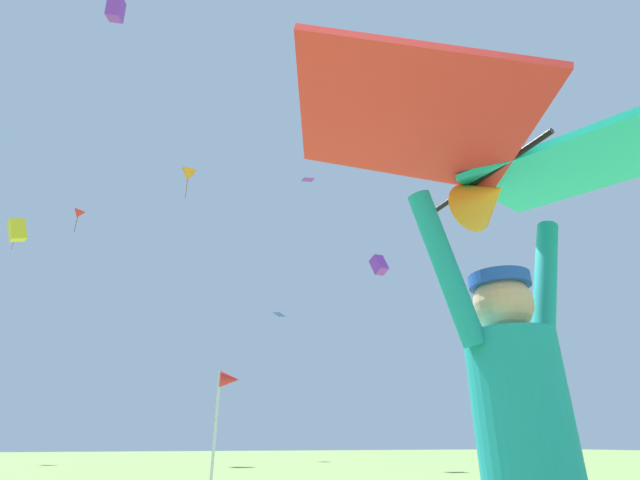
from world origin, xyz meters
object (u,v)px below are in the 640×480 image
object	(u,v)px
held_stunt_kite	(494,159)
distant_kite_purple_low_left	(116,9)
distant_kite_orange_mid_left	(188,175)
distant_kite_blue_overhead_distant	(280,314)
marker_flag	(227,389)
kite_flyer_person	(529,459)
distant_kite_red_high_left	(78,214)
distant_kite_yellow_low_right	(17,230)
distant_kite_orange_mid_right	(17,230)
distant_kite_purple_far_center	(308,179)
distant_kite_purple_high_right	(379,265)

from	to	relation	value
held_stunt_kite	distant_kite_purple_low_left	distance (m)	21.12
distant_kite_orange_mid_left	distant_kite_blue_overhead_distant	world-z (taller)	distant_kite_orange_mid_left
distant_kite_purple_low_left	marker_flag	xyz separation A→B (m)	(4.56, -8.34, -15.58)
kite_flyer_person	distant_kite_blue_overhead_distant	world-z (taller)	distant_kite_blue_overhead_distant
distant_kite_purple_low_left	distant_kite_orange_mid_left	bearing A→B (deg)	77.31
distant_kite_red_high_left	distant_kite_yellow_low_right	bearing A→B (deg)	-97.74
distant_kite_purple_low_left	distant_kite_orange_mid_right	distance (m)	18.86
held_stunt_kite	distant_kite_purple_far_center	size ratio (longest dim) A/B	1.91
distant_kite_orange_mid_right	marker_flag	xyz separation A→B (m)	(11.02, -25.74, -12.24)
distant_kite_blue_overhead_distant	marker_flag	world-z (taller)	distant_kite_blue_overhead_distant
held_stunt_kite	distant_kite_yellow_low_right	xyz separation A→B (m)	(-9.65, 25.99, 9.70)
kite_flyer_person	distant_kite_orange_mid_left	bearing A→B (deg)	91.71
held_stunt_kite	distant_kite_purple_high_right	world-z (taller)	distant_kite_purple_high_right
distant_kite_purple_far_center	distant_kite_blue_overhead_distant	world-z (taller)	distant_kite_purple_far_center
distant_kite_blue_overhead_distant	distant_kite_red_high_left	size ratio (longest dim) A/B	0.42
distant_kite_orange_mid_left	kite_flyer_person	bearing A→B (deg)	-88.29
kite_flyer_person	distant_kite_orange_mid_right	size ratio (longest dim) A/B	1.11
distant_kite_purple_low_left	distant_kite_yellow_low_right	world-z (taller)	distant_kite_purple_low_left
distant_kite_orange_mid_right	distant_kite_purple_far_center	xyz separation A→B (m)	(17.70, -8.37, 2.73)
kite_flyer_person	distant_kite_yellow_low_right	xyz separation A→B (m)	(-9.65, 25.90, 10.89)
distant_kite_purple_low_left	distant_kite_orange_mid_right	bearing A→B (deg)	110.35
distant_kite_yellow_low_right	distant_kite_blue_overhead_distant	bearing A→B (deg)	12.12
held_stunt_kite	distant_kite_orange_mid_right	xyz separation A→B (m)	(-11.29, 31.32, 11.80)
kite_flyer_person	distant_kite_orange_mid_right	xyz separation A→B (m)	(-11.28, 31.23, 12.99)
distant_kite_purple_far_center	distant_kite_purple_high_right	world-z (taller)	distant_kite_purple_far_center
distant_kite_orange_mid_left	distant_kite_orange_mid_right	xyz separation A→B (m)	(-10.36, 0.08, -6.44)
distant_kite_orange_mid_left	distant_kite_blue_overhead_distant	xyz separation A→B (m)	(7.41, -1.78, -11.07)
distant_kite_orange_mid_left	distant_kite_yellow_low_right	distance (m)	13.28
kite_flyer_person	distant_kite_purple_far_center	distance (m)	28.47
kite_flyer_person	distant_kite_yellow_low_right	world-z (taller)	distant_kite_yellow_low_right
distant_kite_blue_overhead_distant	marker_flag	bearing A→B (deg)	-105.78
distant_kite_orange_mid_right	distant_kite_purple_high_right	size ratio (longest dim) A/B	1.39
held_stunt_kite	distant_kite_purple_low_left	bearing A→B (deg)	109.17
distant_kite_purple_low_left	distant_kite_blue_overhead_distant	bearing A→B (deg)	53.94
distant_kite_orange_mid_right	marker_flag	bearing A→B (deg)	-66.83
distant_kite_blue_overhead_distant	distant_kite_orange_mid_right	bearing A→B (deg)	174.00
distant_kite_yellow_low_right	distant_kite_purple_high_right	world-z (taller)	distant_kite_yellow_low_right
held_stunt_kite	distant_kite_blue_overhead_distant	bearing A→B (deg)	77.60
kite_flyer_person	held_stunt_kite	size ratio (longest dim) A/B	0.95
distant_kite_orange_mid_left	held_stunt_kite	bearing A→B (deg)	-88.29
held_stunt_kite	distant_kite_blue_overhead_distant	world-z (taller)	distant_kite_blue_overhead_distant
kite_flyer_person	distant_kite_red_high_left	xyz separation A→B (m)	(-8.52, 34.18, 16.13)
distant_kite_purple_high_right	marker_flag	distance (m)	20.35
distant_kite_purple_low_left	distant_kite_purple_far_center	distance (m)	14.43
distant_kite_red_high_left	marker_flag	bearing A→B (deg)	-73.94
kite_flyer_person	distant_kite_orange_mid_right	bearing A→B (deg)	109.86
held_stunt_kite	distant_kite_yellow_low_right	bearing A→B (deg)	110.38
distant_kite_purple_far_center	marker_flag	xyz separation A→B (m)	(-6.68, -17.37, -14.97)
held_stunt_kite	distant_kite_purple_far_center	xyz separation A→B (m)	(6.41, 22.95, 14.53)
distant_kite_blue_overhead_distant	marker_flag	xyz separation A→B (m)	(-6.75, -23.87, -7.61)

